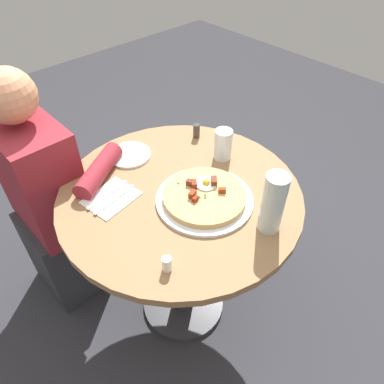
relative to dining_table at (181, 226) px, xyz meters
The scene contains 13 objects.
ground_plane 0.57m from the dining_table, ahead, with size 6.00×6.00×0.00m, color #2D2D33.
dining_table is the anchor object (origin of this frame).
person_seated 0.59m from the dining_table, 148.64° to the right, with size 0.53×0.41×1.14m.
pizza_plate 0.21m from the dining_table, 18.80° to the left, with size 0.33×0.33×0.01m, color white.
breakfast_pizza 0.23m from the dining_table, 19.81° to the left, with size 0.28×0.28×0.05m.
bread_plate 0.34m from the dining_table, behind, with size 0.17×0.17×0.01m, color white.
napkin 0.30m from the dining_table, 125.13° to the right, with size 0.17×0.14×0.00m, color white.
fork 0.29m from the dining_table, 121.85° to the right, with size 0.18×0.01×0.01m, color silver.
knife 0.31m from the dining_table, 128.08° to the right, with size 0.18×0.01×0.01m, color silver.
water_glass 0.35m from the dining_table, 98.07° to the left, with size 0.07×0.07×0.12m, color silver.
water_bottle 0.43m from the dining_table, 17.11° to the left, with size 0.07×0.07×0.21m, color silver.
salt_shaker 0.38m from the dining_table, 48.02° to the right, with size 0.03×0.03×0.05m, color white.
pepper_shaker 0.40m from the dining_table, 126.85° to the left, with size 0.03×0.03×0.06m, color #3F3833.
Camera 1 is at (0.71, -0.60, 1.62)m, focal length 33.72 mm.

